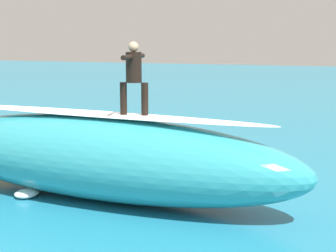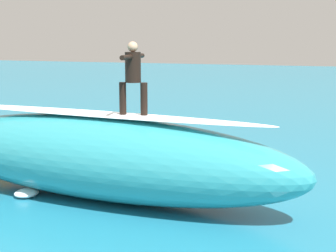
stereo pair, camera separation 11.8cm
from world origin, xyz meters
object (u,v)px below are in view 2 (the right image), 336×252
at_px(surfboard_riding, 134,117).
at_px(surfboard_paddling, 194,162).
at_px(surfer_riding, 133,73).
at_px(surfer_paddling, 191,155).
at_px(buoy_marker, 2,155).

bearing_deg(surfboard_riding, surfboard_paddling, -99.91).
height_order(surfer_riding, surfboard_paddling, surfer_riding).
height_order(surfboard_riding, surfer_paddling, surfboard_riding).
distance_m(surfer_paddling, buoy_marker, 5.55).
bearing_deg(surfer_paddling, buoy_marker, -124.98).
xyz_separation_m(surfboard_riding, surfer_paddling, (0.03, -3.96, -1.70)).
bearing_deg(surfboard_riding, surfer_paddling, -98.21).
relative_size(surfer_riding, buoy_marker, 1.78).
height_order(surfboard_riding, buoy_marker, surfboard_riding).
bearing_deg(surfer_paddling, surfboard_paddling, -0.00).
distance_m(surfer_riding, buoy_marker, 6.07).
relative_size(surfboard_riding, surfer_riding, 1.36).
distance_m(surfboard_paddling, buoy_marker, 5.64).
bearing_deg(buoy_marker, surfboard_riding, 160.52).
height_order(surfer_riding, surfer_paddling, surfer_riding).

